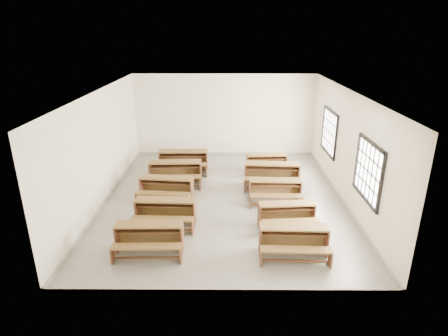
{
  "coord_description": "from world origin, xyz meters",
  "views": [
    {
      "loc": [
        0.06,
        -10.14,
        4.78
      ],
      "look_at": [
        0.0,
        0.0,
        1.0
      ],
      "focal_mm": 30.0,
      "sensor_mm": 36.0,
      "label": 1
    }
  ],
  "objects_px": {
    "desk_set_3": "(175,171)",
    "desk_set_2": "(166,187)",
    "desk_set_7": "(275,189)",
    "desk_set_1": "(165,210)",
    "desk_set_4": "(183,160)",
    "desk_set_6": "(287,213)",
    "desk_set_5": "(294,239)",
    "desk_set_9": "(267,162)",
    "desk_set_0": "(149,236)",
    "desk_set_8": "(272,173)"
  },
  "relations": [
    {
      "from": "desk_set_6",
      "to": "desk_set_4",
      "type": "bearing_deg",
      "value": 122.99
    },
    {
      "from": "desk_set_1",
      "to": "desk_set_6",
      "type": "xyz_separation_m",
      "value": [
        3.11,
        -0.09,
        -0.03
      ]
    },
    {
      "from": "desk_set_0",
      "to": "desk_set_3",
      "type": "xyz_separation_m",
      "value": [
        0.08,
        3.98,
        0.05
      ]
    },
    {
      "from": "desk_set_0",
      "to": "desk_set_3",
      "type": "bearing_deg",
      "value": 87.79
    },
    {
      "from": "desk_set_2",
      "to": "desk_set_9",
      "type": "xyz_separation_m",
      "value": [
        3.2,
        2.33,
        -0.04
      ]
    },
    {
      "from": "desk_set_2",
      "to": "desk_set_1",
      "type": "bearing_deg",
      "value": -76.78
    },
    {
      "from": "desk_set_5",
      "to": "desk_set_0",
      "type": "bearing_deg",
      "value": -179.84
    },
    {
      "from": "desk_set_7",
      "to": "desk_set_8",
      "type": "xyz_separation_m",
      "value": [
        0.02,
        1.13,
        0.06
      ]
    },
    {
      "from": "desk_set_5",
      "to": "desk_set_7",
      "type": "xyz_separation_m",
      "value": [
        -0.07,
        2.75,
        -0.0
      ]
    },
    {
      "from": "desk_set_6",
      "to": "desk_set_7",
      "type": "bearing_deg",
      "value": 89.55
    },
    {
      "from": "desk_set_5",
      "to": "desk_set_7",
      "type": "bearing_deg",
      "value": 93.49
    },
    {
      "from": "desk_set_7",
      "to": "desk_set_2",
      "type": "bearing_deg",
      "value": 179.38
    },
    {
      "from": "desk_set_4",
      "to": "desk_set_6",
      "type": "height_order",
      "value": "desk_set_4"
    },
    {
      "from": "desk_set_1",
      "to": "desk_set_3",
      "type": "relative_size",
      "value": 0.91
    },
    {
      "from": "desk_set_4",
      "to": "desk_set_9",
      "type": "xyz_separation_m",
      "value": [
        2.95,
        -0.02,
        -0.07
      ]
    },
    {
      "from": "desk_set_8",
      "to": "desk_set_2",
      "type": "bearing_deg",
      "value": -158.53
    },
    {
      "from": "desk_set_0",
      "to": "desk_set_1",
      "type": "bearing_deg",
      "value": 81.07
    },
    {
      "from": "desk_set_0",
      "to": "desk_set_7",
      "type": "height_order",
      "value": "desk_set_0"
    },
    {
      "from": "desk_set_1",
      "to": "desk_set_4",
      "type": "height_order",
      "value": "desk_set_4"
    },
    {
      "from": "desk_set_1",
      "to": "desk_set_5",
      "type": "distance_m",
      "value": 3.36
    },
    {
      "from": "desk_set_0",
      "to": "desk_set_3",
      "type": "distance_m",
      "value": 3.98
    },
    {
      "from": "desk_set_5",
      "to": "desk_set_8",
      "type": "distance_m",
      "value": 3.87
    },
    {
      "from": "desk_set_7",
      "to": "desk_set_3",
      "type": "bearing_deg",
      "value": 157.96
    },
    {
      "from": "desk_set_1",
      "to": "desk_set_4",
      "type": "distance_m",
      "value": 3.85
    },
    {
      "from": "desk_set_0",
      "to": "desk_set_2",
      "type": "relative_size",
      "value": 0.94
    },
    {
      "from": "desk_set_0",
      "to": "desk_set_1",
      "type": "relative_size",
      "value": 0.98
    },
    {
      "from": "desk_set_3",
      "to": "desk_set_5",
      "type": "relative_size",
      "value": 1.12
    },
    {
      "from": "desk_set_0",
      "to": "desk_set_9",
      "type": "relative_size",
      "value": 1.05
    },
    {
      "from": "desk_set_9",
      "to": "desk_set_2",
      "type": "bearing_deg",
      "value": -147.39
    },
    {
      "from": "desk_set_4",
      "to": "desk_set_7",
      "type": "height_order",
      "value": "desk_set_4"
    },
    {
      "from": "desk_set_6",
      "to": "desk_set_8",
      "type": "height_order",
      "value": "desk_set_8"
    },
    {
      "from": "desk_set_5",
      "to": "desk_set_2",
      "type": "bearing_deg",
      "value": 140.86
    },
    {
      "from": "desk_set_1",
      "to": "desk_set_9",
      "type": "relative_size",
      "value": 1.07
    },
    {
      "from": "desk_set_1",
      "to": "desk_set_5",
      "type": "xyz_separation_m",
      "value": [
        3.07,
        -1.35,
        -0.01
      ]
    },
    {
      "from": "desk_set_8",
      "to": "desk_set_9",
      "type": "height_order",
      "value": "desk_set_8"
    },
    {
      "from": "desk_set_1",
      "to": "desk_set_3",
      "type": "bearing_deg",
      "value": 94.19
    },
    {
      "from": "desk_set_2",
      "to": "desk_set_7",
      "type": "xyz_separation_m",
      "value": [
        3.2,
        -0.11,
        -0.01
      ]
    },
    {
      "from": "desk_set_5",
      "to": "desk_set_6",
      "type": "relative_size",
      "value": 1.04
    },
    {
      "from": "desk_set_1",
      "to": "desk_set_8",
      "type": "xyz_separation_m",
      "value": [
        3.02,
        2.52,
        0.05
      ]
    },
    {
      "from": "desk_set_1",
      "to": "desk_set_2",
      "type": "bearing_deg",
      "value": 99.86
    },
    {
      "from": "desk_set_3",
      "to": "desk_set_9",
      "type": "height_order",
      "value": "desk_set_3"
    },
    {
      "from": "desk_set_3",
      "to": "desk_set_2",
      "type": "bearing_deg",
      "value": -97.36
    },
    {
      "from": "desk_set_5",
      "to": "desk_set_9",
      "type": "relative_size",
      "value": 1.06
    },
    {
      "from": "desk_set_1",
      "to": "desk_set_4",
      "type": "bearing_deg",
      "value": 91.5
    },
    {
      "from": "desk_set_5",
      "to": "desk_set_7",
      "type": "relative_size",
      "value": 1.01
    },
    {
      "from": "desk_set_2",
      "to": "desk_set_4",
      "type": "bearing_deg",
      "value": 89.51
    },
    {
      "from": "desk_set_7",
      "to": "desk_set_8",
      "type": "height_order",
      "value": "desk_set_8"
    },
    {
      "from": "desk_set_4",
      "to": "desk_set_2",
      "type": "bearing_deg",
      "value": -97.01
    },
    {
      "from": "desk_set_0",
      "to": "desk_set_2",
      "type": "xyz_separation_m",
      "value": [
        -0.03,
        2.75,
        0.01
      ]
    },
    {
      "from": "desk_set_6",
      "to": "desk_set_0",
      "type": "bearing_deg",
      "value": -165.41
    }
  ]
}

